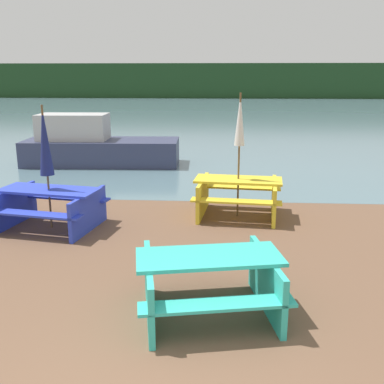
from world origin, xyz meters
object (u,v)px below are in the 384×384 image
picnic_table_yellow (238,194)px  umbrella_white (240,122)px  picnic_table_teal (209,279)px  picnic_table_blue (50,204)px  boat (95,146)px  umbrella_navy (45,141)px

picnic_table_yellow → umbrella_white: umbrella_white is taller
picnic_table_teal → picnic_table_blue: bearing=135.9°
picnic_table_yellow → boat: size_ratio=0.38×
umbrella_white → picnic_table_blue: bearing=-165.1°
picnic_table_blue → boat: 6.05m
picnic_table_teal → picnic_table_yellow: picnic_table_yellow is taller
picnic_table_blue → picnic_table_yellow: picnic_table_yellow is taller
picnic_table_teal → boat: boat is taller
picnic_table_teal → picnic_table_yellow: bearing=82.9°
picnic_table_teal → picnic_table_blue: 4.17m
picnic_table_teal → picnic_table_yellow: 3.86m
picnic_table_teal → picnic_table_blue: (-3.00, 2.90, 0.01)m
picnic_table_teal → picnic_table_yellow: (0.48, 3.83, 0.02)m
umbrella_navy → umbrella_white: umbrella_white is taller
umbrella_navy → picnic_table_teal: bearing=-44.1°
boat → umbrella_navy: bearing=-84.6°
picnic_table_yellow → umbrella_white: size_ratio=0.76×
picnic_table_yellow → umbrella_navy: (-3.47, -0.92, 1.14)m
umbrella_white → boat: umbrella_white is taller
picnic_table_blue → umbrella_navy: (0.00, -0.00, 1.16)m
umbrella_navy → picnic_table_yellow: bearing=14.9°
umbrella_white → umbrella_navy: bearing=-165.1°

